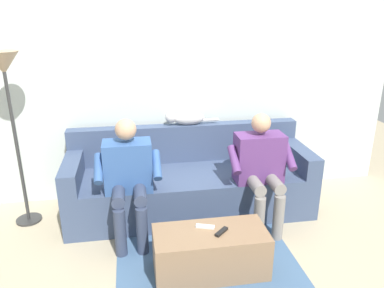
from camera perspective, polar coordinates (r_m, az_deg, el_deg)
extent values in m
plane|color=tan|center=(3.38, 1.64, -15.59)|extent=(8.00, 8.00, 0.00)
cube|color=silver|center=(3.97, -1.48, 10.16)|extent=(4.65, 0.06, 2.59)
cube|color=#3D4C6B|center=(3.77, -0.09, -7.72)|extent=(2.09, 0.66, 0.43)
cube|color=#3D4C6B|center=(4.05, -1.03, -2.63)|extent=(2.41, 0.14, 0.82)
cube|color=#3D4C6B|center=(4.05, 15.86, -4.91)|extent=(0.16, 0.66, 0.64)
cube|color=#3D4C6B|center=(3.73, -17.51, -7.26)|extent=(0.16, 0.66, 0.64)
cube|color=#8C6B4C|center=(3.04, 2.80, -16.07)|extent=(0.88, 0.40, 0.36)
cube|color=#5B3370|center=(3.54, 10.14, -2.07)|extent=(0.44, 0.24, 0.46)
sphere|color=tan|center=(3.43, 10.47, 3.15)|extent=(0.18, 0.18, 0.18)
cylinder|color=gray|center=(3.49, 12.29, -5.64)|extent=(0.11, 0.34, 0.11)
cylinder|color=gray|center=(3.44, 9.48, -5.91)|extent=(0.11, 0.34, 0.11)
cylinder|color=gray|center=(3.48, 13.00, -10.84)|extent=(0.10, 0.10, 0.43)
cylinder|color=gray|center=(3.42, 10.15, -11.20)|extent=(0.10, 0.10, 0.43)
cylinder|color=#5B3370|center=(3.56, 14.53, -1.83)|extent=(0.08, 0.27, 0.22)
cylinder|color=#5B3370|center=(3.39, 6.45, -2.41)|extent=(0.08, 0.27, 0.22)
cube|color=#335693|center=(3.36, -9.72, -3.33)|extent=(0.42, 0.25, 0.45)
sphere|color=tan|center=(3.24, -10.06, 2.19)|extent=(0.18, 0.18, 0.18)
cylinder|color=#333D56|center=(3.26, -7.93, -7.26)|extent=(0.11, 0.36, 0.11)
cylinder|color=#333D56|center=(3.27, -11.11, -7.43)|extent=(0.11, 0.36, 0.11)
cylinder|color=#333D56|center=(3.24, -7.59, -12.94)|extent=(0.10, 0.10, 0.43)
cylinder|color=#333D56|center=(3.24, -10.85, -13.11)|extent=(0.10, 0.10, 0.43)
cylinder|color=#335693|center=(3.28, -5.41, -3.19)|extent=(0.08, 0.27, 0.22)
cylinder|color=#335693|center=(3.28, -14.05, -3.67)|extent=(0.08, 0.27, 0.22)
ellipsoid|color=silver|center=(3.90, -0.49, 3.95)|extent=(0.33, 0.14, 0.14)
sphere|color=silver|center=(3.87, -3.24, 4.07)|extent=(0.12, 0.12, 0.12)
cone|color=silver|center=(3.89, -3.22, 4.86)|extent=(0.04, 0.04, 0.04)
cone|color=silver|center=(3.83, -3.12, 4.64)|extent=(0.04, 0.04, 0.04)
cylinder|color=silver|center=(3.95, 2.74, 3.71)|extent=(0.18, 0.03, 0.03)
cube|color=black|center=(2.93, 4.50, -13.16)|extent=(0.12, 0.12, 0.02)
cube|color=white|center=(2.98, 2.02, -12.43)|extent=(0.15, 0.08, 0.02)
cube|color=#426084|center=(3.23, 2.32, -17.46)|extent=(1.47, 1.57, 0.01)
cylinder|color=#2D2D2D|center=(4.09, -23.53, -10.47)|extent=(0.24, 0.24, 0.02)
cylinder|color=#333333|center=(3.79, -25.05, -0.62)|extent=(0.03, 0.03, 1.51)
cone|color=tan|center=(3.62, -26.85, 10.97)|extent=(0.28, 0.28, 0.19)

